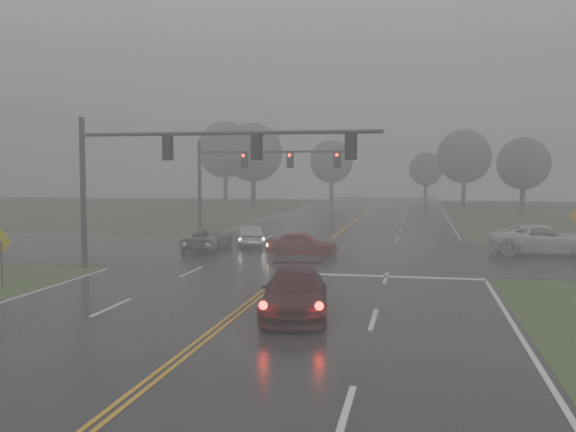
% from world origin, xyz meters
% --- Properties ---
extents(ground, '(180.00, 180.00, 0.00)m').
position_xyz_m(ground, '(0.00, 0.00, 0.00)').
color(ground, '#32481F').
rests_on(ground, ground).
extents(main_road, '(18.00, 160.00, 0.02)m').
position_xyz_m(main_road, '(0.00, 20.00, 0.00)').
color(main_road, black).
rests_on(main_road, ground).
extents(cross_street, '(120.00, 14.00, 0.02)m').
position_xyz_m(cross_street, '(0.00, 22.00, 0.00)').
color(cross_street, black).
rests_on(cross_street, ground).
extents(stop_bar, '(8.50, 0.50, 0.01)m').
position_xyz_m(stop_bar, '(4.50, 14.40, 0.00)').
color(stop_bar, silver).
rests_on(stop_bar, ground).
extents(sedan_maroon, '(2.80, 5.38, 1.49)m').
position_xyz_m(sedan_maroon, '(1.95, 6.00, 0.00)').
color(sedan_maroon, '#33090E').
rests_on(sedan_maroon, ground).
extents(sedan_red, '(3.94, 1.62, 1.33)m').
position_xyz_m(sedan_red, '(-0.39, 20.51, 0.00)').
color(sedan_red, maroon).
rests_on(sedan_red, ground).
extents(sedan_silver, '(2.57, 4.15, 1.29)m').
position_xyz_m(sedan_silver, '(-4.48, 24.42, 0.00)').
color(sedan_silver, '#9D9FA4').
rests_on(sedan_silver, ground).
extents(car_grey, '(2.29, 4.69, 1.29)m').
position_xyz_m(car_grey, '(-6.46, 22.20, 0.00)').
color(car_grey, slate).
rests_on(car_grey, ground).
extents(pickup_white, '(6.02, 2.81, 1.67)m').
position_xyz_m(pickup_white, '(12.86, 23.72, 0.00)').
color(pickup_white, white).
rests_on(pickup_white, ground).
extents(signal_gantry_near, '(14.65, 0.32, 7.34)m').
position_xyz_m(signal_gantry_near, '(-5.60, 14.44, 5.20)').
color(signal_gantry_near, black).
rests_on(signal_gantry_near, ground).
extents(signal_gantry_far, '(11.62, 0.35, 6.94)m').
position_xyz_m(signal_gantry_far, '(-6.66, 31.49, 4.85)').
color(signal_gantry_far, black).
rests_on(signal_gantry_far, ground).
extents(sign_diamond_west, '(0.98, 0.18, 2.38)m').
position_xyz_m(sign_diamond_west, '(-10.58, 8.59, 1.60)').
color(sign_diamond_west, black).
rests_on(sign_diamond_west, ground).
extents(tree_nw_a, '(7.20, 7.20, 10.58)m').
position_xyz_m(tree_nw_a, '(-13.98, 62.06, 6.96)').
color(tree_nw_a, '#332721').
rests_on(tree_nw_a, ground).
extents(tree_ne_a, '(6.73, 6.73, 9.89)m').
position_xyz_m(tree_ne_a, '(11.46, 68.93, 6.51)').
color(tree_ne_a, '#332721').
rests_on(tree_ne_a, ground).
extents(tree_n_mid, '(6.29, 6.29, 9.24)m').
position_xyz_m(tree_n_mid, '(-6.59, 79.04, 6.07)').
color(tree_n_mid, '#332721').
rests_on(tree_n_mid, ground).
extents(tree_e_near, '(5.70, 5.70, 8.36)m').
position_xyz_m(tree_e_near, '(17.05, 59.26, 5.49)').
color(tree_e_near, '#332721').
rests_on(tree_e_near, ground).
extents(tree_nw_b, '(7.97, 7.97, 11.70)m').
position_xyz_m(tree_nw_b, '(-20.93, 73.13, 7.70)').
color(tree_nw_b, '#332721').
rests_on(tree_nw_b, ground).
extents(tree_n_far, '(5.17, 5.17, 7.59)m').
position_xyz_m(tree_n_far, '(7.02, 87.39, 4.99)').
color(tree_n_far, '#332721').
rests_on(tree_n_far, ground).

